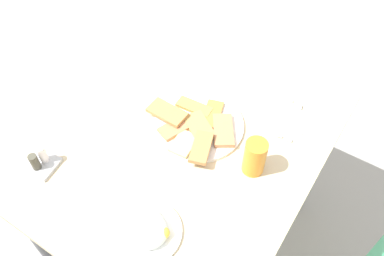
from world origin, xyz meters
The scene contains 9 objects.
ground_plane centered at (0.00, 0.00, 0.00)m, with size 6.00×6.00×0.00m, color #A6A29F.
dining_table centered at (0.00, 0.00, 0.68)m, with size 1.02×0.81×0.77m.
pide_platter centered at (-0.06, 0.00, 0.79)m, with size 0.30×0.32×0.04m.
salad_plate_greens centered at (0.33, 0.09, 0.79)m, with size 0.19×0.19×0.06m.
soda_can centered at (-0.01, 0.23, 0.83)m, with size 0.07×0.07×0.12m, color orange.
paper_napkin centered at (-0.25, 0.24, 0.78)m, with size 0.13×0.13×0.00m, color white.
fork centered at (-0.25, 0.22, 0.78)m, with size 0.17×0.02×0.01m, color silver.
spoon centered at (-0.25, 0.26, 0.78)m, with size 0.17×0.02×0.01m, color silver.
condiment_caddy centered at (0.33, -0.31, 0.80)m, with size 0.10×0.10×0.07m.
Camera 1 is at (0.66, 0.45, 1.80)m, focal length 38.02 mm.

